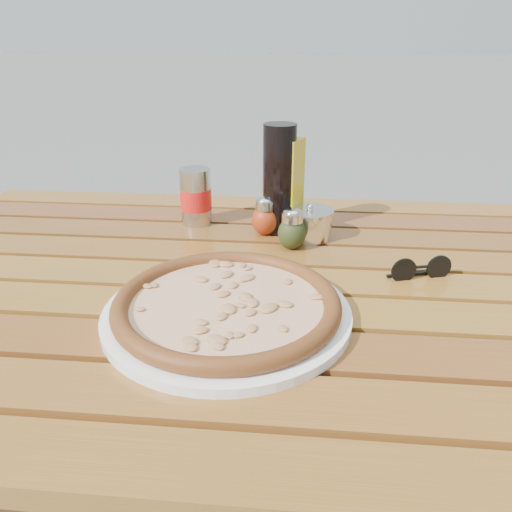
# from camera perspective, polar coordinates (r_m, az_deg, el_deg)

# --- Properties ---
(table) EXTENTS (1.40, 0.90, 0.75)m
(table) POSITION_cam_1_polar(r_m,az_deg,el_deg) (0.89, -0.12, -6.79)
(table) COLOR #3A240D
(table) RESTS_ON ground
(plate) EXTENTS (0.42, 0.42, 0.01)m
(plate) POSITION_cam_1_polar(r_m,az_deg,el_deg) (0.73, -3.32, -6.51)
(plate) COLOR white
(plate) RESTS_ON table
(pizza) EXTENTS (0.43, 0.43, 0.03)m
(pizza) POSITION_cam_1_polar(r_m,az_deg,el_deg) (0.72, -3.34, -5.44)
(pizza) COLOR #FEE0B6
(pizza) RESTS_ON plate
(pepper_shaker) EXTENTS (0.07, 0.07, 0.08)m
(pepper_shaker) POSITION_cam_1_polar(r_m,az_deg,el_deg) (1.02, 1.04, 4.56)
(pepper_shaker) COLOR #AD3613
(pepper_shaker) RESTS_ON table
(oregano_shaker) EXTENTS (0.07, 0.07, 0.08)m
(oregano_shaker) POSITION_cam_1_polar(r_m,az_deg,el_deg) (0.95, 4.14, 3.05)
(oregano_shaker) COLOR #343E18
(oregano_shaker) RESTS_ON table
(dark_bottle) EXTENTS (0.08, 0.08, 0.22)m
(dark_bottle) POSITION_cam_1_polar(r_m,az_deg,el_deg) (1.01, 2.66, 8.72)
(dark_bottle) COLOR black
(dark_bottle) RESTS_ON table
(soda_can) EXTENTS (0.09, 0.09, 0.12)m
(soda_can) POSITION_cam_1_polar(r_m,az_deg,el_deg) (1.08, -6.90, 6.70)
(soda_can) COLOR #BBBBC0
(soda_can) RESTS_ON table
(olive_oil_cruet) EXTENTS (0.07, 0.07, 0.21)m
(olive_oil_cruet) POSITION_cam_1_polar(r_m,az_deg,el_deg) (1.03, 3.49, 8.16)
(olive_oil_cruet) COLOR #B99F13
(olive_oil_cruet) RESTS_ON table
(parmesan_tin) EXTENTS (0.11, 0.11, 0.07)m
(parmesan_tin) POSITION_cam_1_polar(r_m,az_deg,el_deg) (1.01, 6.10, 3.75)
(parmesan_tin) COLOR silver
(parmesan_tin) RESTS_ON table
(sunglasses) EXTENTS (0.11, 0.05, 0.04)m
(sunglasses) POSITION_cam_1_polar(r_m,az_deg,el_deg) (0.88, 18.28, -1.49)
(sunglasses) COLOR black
(sunglasses) RESTS_ON table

